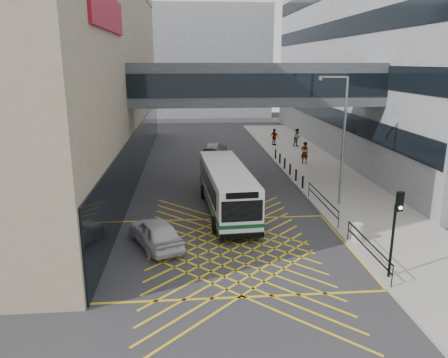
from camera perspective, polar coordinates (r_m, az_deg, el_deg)
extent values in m
plane|color=#333335|center=(22.01, 0.89, -9.28)|extent=(120.00, 120.00, 0.00)
cube|color=black|center=(36.84, -10.89, 3.75)|extent=(0.10, 41.50, 4.00)
cube|color=maroon|center=(24.37, -14.96, 20.32)|extent=(0.18, 9.00, 1.80)
cube|color=gray|center=(51.07, 26.74, 14.59)|extent=(24.00, 44.00, 20.00)
cube|color=black|center=(46.39, 12.90, 8.44)|extent=(0.10, 43.50, 1.60)
cube|color=black|center=(46.12, 13.19, 13.38)|extent=(0.10, 43.50, 1.60)
cube|color=black|center=(46.20, 13.50, 18.34)|extent=(0.10, 43.50, 1.60)
cube|color=gray|center=(79.94, -4.97, 15.00)|extent=(28.00, 16.00, 18.00)
cube|color=#41474C|center=(32.37, 4.20, 12.26)|extent=(20.00, 4.00, 3.00)
cube|color=black|center=(30.38, 4.80, 12.07)|extent=(19.50, 0.06, 1.60)
cube|color=black|center=(34.36, 3.67, 12.44)|extent=(19.50, 0.06, 1.60)
cube|color=#9C978E|center=(37.73, 12.32, 0.95)|extent=(6.00, 54.00, 0.16)
cube|color=gold|center=(22.00, 0.89, -9.27)|extent=(12.00, 9.00, 0.01)
cube|color=white|center=(26.85, 0.35, -1.15)|extent=(2.95, 10.28, 2.49)
cube|color=#0D4123|center=(27.17, 0.35, -3.36)|extent=(2.99, 10.32, 0.31)
cube|color=#0D4123|center=(27.02, 0.35, -2.37)|extent=(3.01, 10.32, 0.20)
cube|color=black|center=(27.29, 0.18, -0.18)|extent=(2.92, 9.00, 0.97)
cube|color=black|center=(22.03, 2.38, -4.22)|extent=(2.12, 0.21, 1.11)
cube|color=black|center=(21.75, 2.41, -2.17)|extent=(1.66, 0.16, 0.32)
cube|color=white|center=(26.52, 0.36, 1.46)|extent=(2.93, 10.19, 0.09)
cube|color=black|center=(22.49, 2.35, -7.46)|extent=(2.31, 0.24, 0.28)
cube|color=black|center=(31.99, -1.04, -0.53)|extent=(2.31, 0.24, 0.28)
cylinder|color=black|center=(23.93, -1.19, -6.02)|extent=(0.32, 0.94, 0.92)
cylinder|color=black|center=(24.31, 4.28, -5.72)|extent=(0.32, 0.94, 0.92)
cylinder|color=black|center=(29.83, -2.73, -1.71)|extent=(0.32, 0.94, 0.92)
cylinder|color=black|center=(30.14, 1.67, -1.52)|extent=(0.32, 0.94, 0.92)
imported|color=silver|center=(22.45, -8.92, -6.88)|extent=(3.65, 5.10, 1.50)
imported|color=black|center=(32.29, 0.86, 0.16)|extent=(3.23, 5.18, 1.52)
imported|color=gray|center=(44.18, -1.21, 4.12)|extent=(2.98, 4.64, 1.34)
cylinder|color=black|center=(19.80, 21.11, -7.59)|extent=(0.13, 0.13, 3.26)
cube|color=black|center=(19.04, 21.98, -2.74)|extent=(0.29, 0.21, 0.82)
sphere|color=#19E533|center=(19.04, 22.07, -3.51)|extent=(0.17, 0.17, 0.15)
cylinder|color=slate|center=(28.25, 15.32, 4.55)|extent=(0.20, 0.20, 8.02)
cube|color=slate|center=(27.83, 14.21, 12.80)|extent=(1.55, 0.62, 0.10)
cylinder|color=slate|center=(27.85, 12.51, 12.74)|extent=(0.36, 0.36, 0.25)
cylinder|color=#ADA89E|center=(23.49, 16.99, -6.68)|extent=(0.54, 0.54, 0.94)
cube|color=black|center=(21.26, 18.35, -7.74)|extent=(0.05, 5.00, 0.05)
cube|color=black|center=(21.42, 18.26, -8.73)|extent=(0.05, 5.00, 0.05)
cube|color=black|center=(27.43, 12.74, -2.18)|extent=(0.05, 6.00, 0.05)
cube|color=black|center=(27.55, 12.69, -2.98)|extent=(0.05, 6.00, 0.05)
cylinder|color=black|center=(19.39, 21.12, -11.75)|extent=(0.04, 0.04, 1.00)
cylinder|color=black|center=(23.57, 15.92, -6.45)|extent=(0.04, 0.04, 1.00)
cylinder|color=black|center=(24.88, 14.72, -5.21)|extent=(0.04, 0.04, 1.00)
cylinder|color=black|center=(30.30, 11.02, -1.32)|extent=(0.04, 0.04, 1.00)
cylinder|color=black|center=(32.20, 10.24, -0.40)|extent=(0.14, 0.14, 0.90)
cylinder|color=black|center=(34.06, 9.39, 0.50)|extent=(0.14, 0.14, 0.90)
cylinder|color=black|center=(35.94, 8.62, 1.30)|extent=(0.14, 0.14, 0.90)
cylinder|color=black|center=(37.84, 7.94, 2.02)|extent=(0.14, 0.14, 0.90)
cylinder|color=black|center=(39.74, 7.31, 2.67)|extent=(0.14, 0.14, 0.90)
cylinder|color=black|center=(41.66, 6.75, 3.27)|extent=(0.14, 0.14, 0.90)
imported|color=gray|center=(39.99, 10.47, 3.40)|extent=(0.86, 0.68, 1.96)
imported|color=gray|center=(48.01, 9.55, 5.35)|extent=(1.09, 0.95, 1.92)
imported|color=gray|center=(48.40, 6.59, 5.47)|extent=(1.12, 1.11, 1.81)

